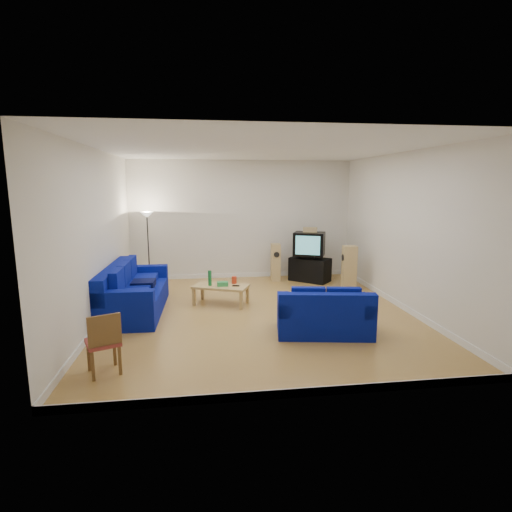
{
  "coord_description": "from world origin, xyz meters",
  "views": [
    {
      "loc": [
        -1.08,
        -7.59,
        2.54
      ],
      "look_at": [
        0.0,
        0.4,
        1.1
      ],
      "focal_mm": 28.0,
      "sensor_mm": 36.0,
      "label": 1
    }
  ],
  "objects": [
    {
      "name": "room",
      "position": [
        0.0,
        0.0,
        1.54
      ],
      "size": [
        6.01,
        6.51,
        3.21
      ],
      "color": "olive",
      "rests_on": "ground"
    },
    {
      "name": "sofa_three_seat",
      "position": [
        -2.52,
        0.44,
        0.35
      ],
      "size": [
        1.1,
        2.47,
        0.94
      ],
      "rotation": [
        0.0,
        0.0,
        -1.59
      ],
      "color": "#050D64",
      "rests_on": "ground"
    },
    {
      "name": "sofa_loveseat",
      "position": [
        0.96,
        -1.25,
        0.3
      ],
      "size": [
        1.72,
        1.13,
        0.8
      ],
      "rotation": [
        0.0,
        0.0,
        -0.16
      ],
      "color": "#050D64",
      "rests_on": "ground"
    },
    {
      "name": "coffee_table",
      "position": [
        -0.72,
        0.74,
        0.37
      ],
      "size": [
        1.29,
        0.97,
        0.42
      ],
      "rotation": [
        0.0,
        0.0,
        -0.39
      ],
      "color": "tan",
      "rests_on": "ground"
    },
    {
      "name": "bottle",
      "position": [
        -0.95,
        0.75,
        0.58
      ],
      "size": [
        0.09,
        0.09,
        0.33
      ],
      "primitive_type": "cylinder",
      "rotation": [
        0.0,
        0.0,
        -0.16
      ],
      "color": "#197233",
      "rests_on": "coffee_table"
    },
    {
      "name": "tissue_box",
      "position": [
        -0.68,
        0.67,
        0.47
      ],
      "size": [
        0.23,
        0.13,
        0.09
      ],
      "primitive_type": "cube",
      "rotation": [
        0.0,
        0.0,
        0.02
      ],
      "color": "green",
      "rests_on": "coffee_table"
    },
    {
      "name": "red_canister",
      "position": [
        -0.42,
        0.86,
        0.5
      ],
      "size": [
        0.16,
        0.16,
        0.15
      ],
      "primitive_type": "cylinder",
      "rotation": [
        0.0,
        0.0,
        -0.77
      ],
      "color": "red",
      "rests_on": "coffee_table"
    },
    {
      "name": "remote",
      "position": [
        -0.4,
        0.62,
        0.43
      ],
      "size": [
        0.16,
        0.07,
        0.02
      ],
      "primitive_type": "cube",
      "rotation": [
        0.0,
        0.0,
        -0.18
      ],
      "color": "black",
      "rests_on": "coffee_table"
    },
    {
      "name": "tv_stand",
      "position": [
        1.75,
        2.56,
        0.31
      ],
      "size": [
        1.14,
        1.09,
        0.62
      ],
      "primitive_type": "cube",
      "rotation": [
        0.0,
        0.0,
        -0.71
      ],
      "color": "black",
      "rests_on": "ground"
    },
    {
      "name": "av_receiver",
      "position": [
        1.69,
        2.61,
        0.67
      ],
      "size": [
        0.47,
        0.44,
        0.09
      ],
      "primitive_type": "cube",
      "rotation": [
        0.0,
        0.0,
        -0.42
      ],
      "color": "black",
      "rests_on": "tv_stand"
    },
    {
      "name": "television",
      "position": [
        1.7,
        2.51,
        1.01
      ],
      "size": [
        0.94,
        0.83,
        0.61
      ],
      "rotation": [
        0.0,
        0.0,
        -0.39
      ],
      "color": "black",
      "rests_on": "av_receiver"
    },
    {
      "name": "centre_speaker",
      "position": [
        1.73,
        2.55,
        1.38
      ],
      "size": [
        0.39,
        0.25,
        0.13
      ],
      "primitive_type": "cube",
      "rotation": [
        0.0,
        0.0,
        -0.3
      ],
      "color": "tan",
      "rests_on": "television"
    },
    {
      "name": "speaker_left",
      "position": [
        0.84,
        2.7,
        0.5
      ],
      "size": [
        0.24,
        0.32,
        1.0
      ],
      "rotation": [
        0.0,
        0.0,
        -0.03
      ],
      "color": "tan",
      "rests_on": "ground"
    },
    {
      "name": "speaker_right",
      "position": [
        2.45,
        1.54,
        0.55
      ],
      "size": [
        0.35,
        0.27,
        1.09
      ],
      "rotation": [
        0.0,
        0.0,
        -1.64
      ],
      "color": "tan",
      "rests_on": "ground"
    },
    {
      "name": "floor_lamp",
      "position": [
        -2.45,
        2.67,
        1.55
      ],
      "size": [
        0.32,
        0.32,
        1.88
      ],
      "color": "black",
      "rests_on": "ground"
    },
    {
      "name": "dining_chair",
      "position": [
        -2.42,
        -2.32,
        0.49
      ],
      "size": [
        0.55,
        0.55,
        0.88
      ],
      "rotation": [
        0.0,
        0.0,
        0.4
      ],
      "color": "brown",
      "rests_on": "ground"
    }
  ]
}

